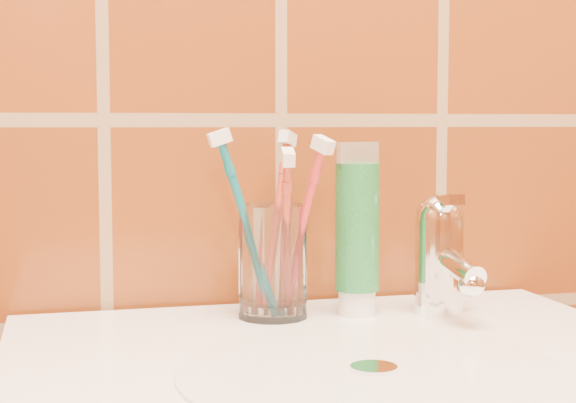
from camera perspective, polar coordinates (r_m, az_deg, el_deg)
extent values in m
cylinder|color=silver|center=(0.68, 5.57, -10.86)|extent=(0.30, 0.30, 0.00)
cylinder|color=white|center=(0.68, 5.57, -10.69)|extent=(0.04, 0.04, 0.00)
cylinder|color=white|center=(0.86, -0.98, -3.89)|extent=(0.09, 0.09, 0.11)
cylinder|color=white|center=(0.88, 4.47, -6.51)|extent=(0.04, 0.04, 0.02)
cylinder|color=#176329|center=(0.87, 4.51, -1.64)|extent=(0.04, 0.04, 0.12)
cube|color=beige|center=(0.86, 4.54, 3.17)|extent=(0.05, 0.01, 0.02)
cylinder|color=white|center=(0.89, 9.74, -4.14)|extent=(0.05, 0.05, 0.09)
sphere|color=white|center=(0.88, 9.79, -1.08)|extent=(0.05, 0.05, 0.05)
cylinder|color=white|center=(0.85, 10.80, -4.02)|extent=(0.02, 0.09, 0.03)
cube|color=white|center=(0.87, 10.13, 0.02)|extent=(0.02, 0.06, 0.01)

